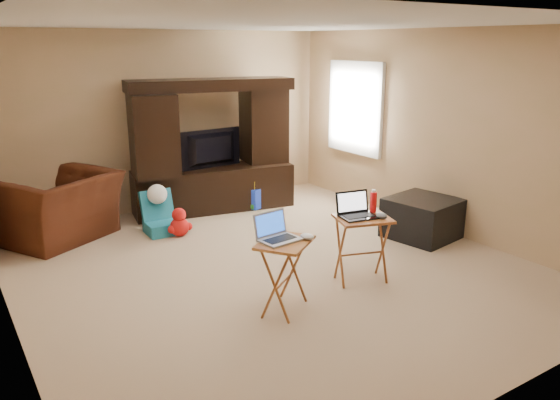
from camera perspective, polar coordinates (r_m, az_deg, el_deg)
floor at (r=5.91m, az=-1.07°, el=-7.02°), size 5.50×5.50×0.00m
ceiling at (r=5.44m, az=-1.21°, el=17.99°), size 5.50×5.50×0.00m
wall_back at (r=7.98m, az=-11.77°, el=8.05°), size 5.00×0.00×5.00m
wall_front at (r=3.59m, az=22.84°, el=-2.56°), size 5.00×0.00×5.00m
wall_right at (r=7.17m, az=16.20°, el=6.87°), size 0.00×5.50×5.50m
window_pane at (r=8.22m, az=7.96°, el=9.52°), size 0.00×1.20×1.20m
window_frame at (r=8.21m, az=7.85°, el=9.51°), size 0.06×1.14×1.34m
entertainment_center at (r=7.74m, az=-7.07°, el=5.60°), size 2.33×0.96×1.85m
television at (r=7.71m, az=-6.91°, el=5.27°), size 0.95×0.19×0.54m
recliner at (r=7.12m, az=-22.13°, el=-0.72°), size 1.62×1.56×0.81m
child_rocker at (r=7.00m, az=-12.24°, el=-1.31°), size 0.42×0.48×0.54m
plush_toy at (r=6.88m, az=-10.48°, el=-2.27°), size 0.33×0.28×0.37m
push_toy at (r=8.03m, az=-2.13°, el=0.92°), size 0.69×0.60×0.44m
ottoman at (r=6.95m, az=14.67°, el=-1.82°), size 0.88×0.88×0.49m
tray_table_left at (r=4.89m, az=0.50°, el=-7.94°), size 0.65×0.62×0.66m
tray_table_right at (r=5.52m, az=8.53°, el=-5.14°), size 0.62×0.56×0.67m
laptop_left at (r=4.73m, az=0.00°, el=-2.93°), size 0.38×0.32×0.24m
laptop_right at (r=5.37m, az=8.27°, el=-0.61°), size 0.40×0.35×0.24m
mouse_left at (r=4.80m, az=2.86°, el=-3.83°), size 0.13×0.16×0.05m
mouse_right at (r=5.41m, az=10.57°, el=-1.62°), size 0.10×0.14×0.06m
water_bottle at (r=5.57m, az=9.72°, el=-0.23°), size 0.07×0.07×0.21m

